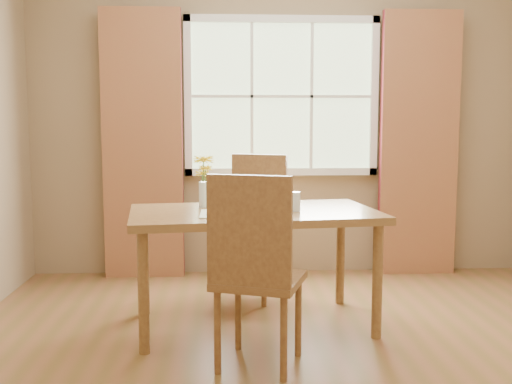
{
  "coord_description": "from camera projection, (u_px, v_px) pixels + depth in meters",
  "views": [
    {
      "loc": [
        -0.47,
        -3.17,
        1.29
      ],
      "look_at": [
        -0.29,
        0.46,
        0.86
      ],
      "focal_mm": 42.0,
      "sensor_mm": 36.0,
      "label": 1
    }
  ],
  "objects": [
    {
      "name": "curtain_left",
      "position": [
        143.0,
        145.0,
        4.9
      ],
      "size": [
        0.65,
        0.08,
        2.2
      ],
      "primitive_type": "cube",
      "color": "maroon",
      "rests_on": "room"
    },
    {
      "name": "plate",
      "position": [
        240.0,
        212.0,
        3.58
      ],
      "size": [
        0.34,
        0.34,
        0.01
      ],
      "primitive_type": "cube",
      "rotation": [
        0.0,
        0.0,
        0.33
      ],
      "color": "#82CB32",
      "rests_on": "placemat"
    },
    {
      "name": "window",
      "position": [
        282.0,
        97.0,
        5.0
      ],
      "size": [
        1.62,
        0.06,
        1.32
      ],
      "color": "#B1CC9A",
      "rests_on": "room"
    },
    {
      "name": "placemat",
      "position": [
        238.0,
        214.0,
        3.58
      ],
      "size": [
        0.45,
        0.33,
        0.01
      ],
      "primitive_type": "cube",
      "rotation": [
        0.0,
        0.0,
        -0.0
      ],
      "color": "beige",
      "rests_on": "dining_table"
    },
    {
      "name": "chair_far",
      "position": [
        254.0,
        219.0,
        4.45
      ],
      "size": [
        0.58,
        0.58,
        1.05
      ],
      "rotation": [
        0.0,
        0.0,
        -0.42
      ],
      "color": "brown",
      "rests_on": "room"
    },
    {
      "name": "croissant_sandwich",
      "position": [
        245.0,
        201.0,
        3.57
      ],
      "size": [
        0.19,
        0.16,
        0.12
      ],
      "rotation": [
        0.0,
        0.0,
        0.39
      ],
      "color": "#E1A54C",
      "rests_on": "plate"
    },
    {
      "name": "curtain_right",
      "position": [
        419.0,
        145.0,
        5.02
      ],
      "size": [
        0.65,
        0.08,
        2.2
      ],
      "primitive_type": "cube",
      "color": "maroon",
      "rests_on": "room"
    },
    {
      "name": "chair_near",
      "position": [
        255.0,
        265.0,
        3.05
      ],
      "size": [
        0.55,
        0.55,
        1.03
      ],
      "rotation": [
        0.0,
        0.0,
        -0.33
      ],
      "color": "brown",
      "rests_on": "room"
    },
    {
      "name": "water_glass",
      "position": [
        294.0,
        202.0,
        3.7
      ],
      "size": [
        0.08,
        0.08,
        0.12
      ],
      "color": "silver",
      "rests_on": "dining_table"
    },
    {
      "name": "room",
      "position": [
        314.0,
        110.0,
        3.16
      ],
      "size": [
        4.24,
        3.84,
        2.74
      ],
      "color": "brown",
      "rests_on": "ground"
    },
    {
      "name": "dining_table",
      "position": [
        254.0,
        222.0,
        3.74
      ],
      "size": [
        1.61,
        1.04,
        0.74
      ],
      "rotation": [
        0.0,
        0.0,
        0.13
      ],
      "color": "brown",
      "rests_on": "room"
    },
    {
      "name": "flower_vase",
      "position": [
        204.0,
        176.0,
        3.85
      ],
      "size": [
        0.14,
        0.14,
        0.34
      ],
      "color": "silver",
      "rests_on": "dining_table"
    }
  ]
}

